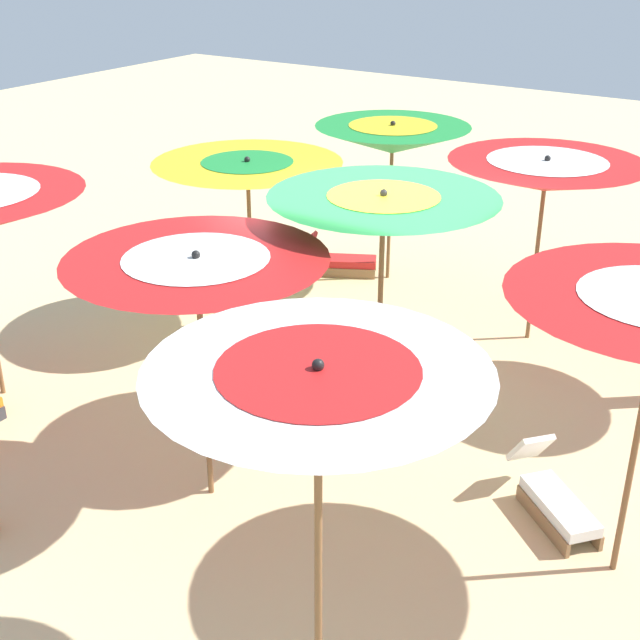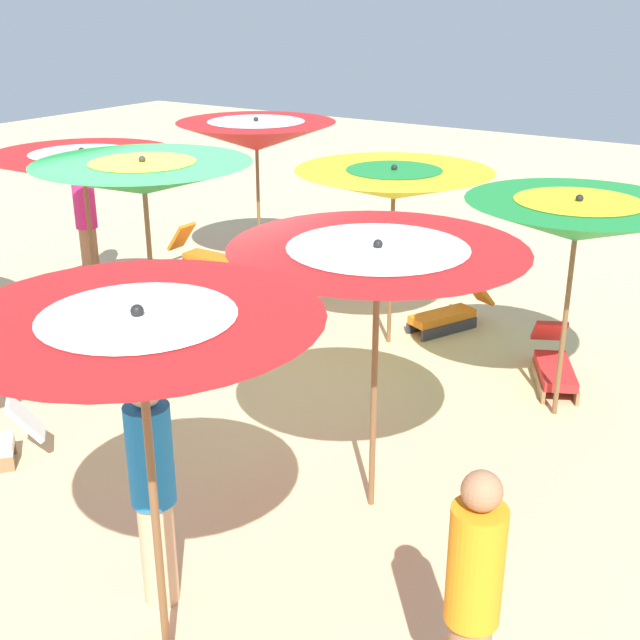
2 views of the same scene
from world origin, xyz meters
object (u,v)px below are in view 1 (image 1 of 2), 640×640
at_px(beach_umbrella_7, 248,175).
at_px(lounger_3, 226,285).
at_px(beach_umbrella_5, 546,175).
at_px(lounger_4, 554,498).
at_px(beach_umbrella_8, 392,139).
at_px(beach_umbrella_0, 318,398).
at_px(beach_umbrella_3, 197,277).
at_px(beach_umbrella_4, 383,212).
at_px(lounger_0, 338,260).

distance_m(beach_umbrella_7, lounger_3, 1.93).
bearing_deg(beach_umbrella_5, lounger_4, 24.39).
height_order(beach_umbrella_7, beach_umbrella_8, beach_umbrella_8).
xyz_separation_m(beach_umbrella_0, lounger_3, (-4.76, -4.62, -2.09)).
bearing_deg(beach_umbrella_8, beach_umbrella_3, 12.26).
relative_size(beach_umbrella_0, beach_umbrella_3, 1.10).
relative_size(beach_umbrella_7, lounger_4, 2.11).
bearing_deg(beach_umbrella_4, beach_umbrella_0, 23.30).
height_order(beach_umbrella_3, beach_umbrella_7, beach_umbrella_3).
bearing_deg(beach_umbrella_8, beach_umbrella_5, 72.69).
bearing_deg(lounger_3, beach_umbrella_7, -4.48).
height_order(beach_umbrella_0, lounger_3, beach_umbrella_0).
distance_m(beach_umbrella_8, lounger_0, 1.92).
distance_m(beach_umbrella_3, lounger_4, 3.53).
relative_size(lounger_3, lounger_4, 1.13).
height_order(beach_umbrella_7, lounger_3, beach_umbrella_7).
xyz_separation_m(beach_umbrella_7, lounger_3, (-0.41, -0.76, -1.72)).
distance_m(beach_umbrella_3, beach_umbrella_7, 3.51).
bearing_deg(lounger_4, beach_umbrella_3, -113.06).
relative_size(beach_umbrella_5, beach_umbrella_7, 1.01).
relative_size(beach_umbrella_0, beach_umbrella_4, 1.01).
relative_size(beach_umbrella_5, beach_umbrella_8, 1.01).
distance_m(beach_umbrella_4, beach_umbrella_8, 4.06).
bearing_deg(lounger_3, lounger_4, 2.40).
height_order(beach_umbrella_4, lounger_4, beach_umbrella_4).
bearing_deg(beach_umbrella_0, beach_umbrella_4, -156.70).
bearing_deg(beach_umbrella_4, lounger_0, -142.61).
xyz_separation_m(beach_umbrella_4, beach_umbrella_5, (-2.84, 0.50, -0.25)).
height_order(lounger_0, lounger_4, lounger_4).
distance_m(beach_umbrella_5, beach_umbrella_7, 3.41).
distance_m(beach_umbrella_5, beach_umbrella_8, 2.48).
bearing_deg(beach_umbrella_0, lounger_0, -148.81).
bearing_deg(beach_umbrella_8, lounger_4, 44.12).
distance_m(lounger_0, lounger_4, 5.82).
distance_m(lounger_3, lounger_4, 5.66).
bearing_deg(beach_umbrella_3, beach_umbrella_0, 56.64).
height_order(beach_umbrella_3, beach_umbrella_5, beach_umbrella_3).
height_order(beach_umbrella_0, beach_umbrella_3, beach_umbrella_0).
bearing_deg(beach_umbrella_3, beach_umbrella_7, -148.81).
height_order(beach_umbrella_7, lounger_0, beach_umbrella_7).
height_order(beach_umbrella_8, lounger_0, beach_umbrella_8).
bearing_deg(lounger_4, beach_umbrella_4, -149.98).
relative_size(beach_umbrella_3, lounger_0, 1.84).
bearing_deg(beach_umbrella_3, beach_umbrella_5, 164.89).
xyz_separation_m(beach_umbrella_3, beach_umbrella_7, (-3.00, -1.82, -0.16)).
height_order(beach_umbrella_5, beach_umbrella_8, beach_umbrella_5).
bearing_deg(beach_umbrella_3, lounger_4, 116.45).
bearing_deg(lounger_0, beach_umbrella_4, -79.78).
distance_m(beach_umbrella_4, lounger_0, 4.68).
bearing_deg(beach_umbrella_7, beach_umbrella_0, 41.57).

